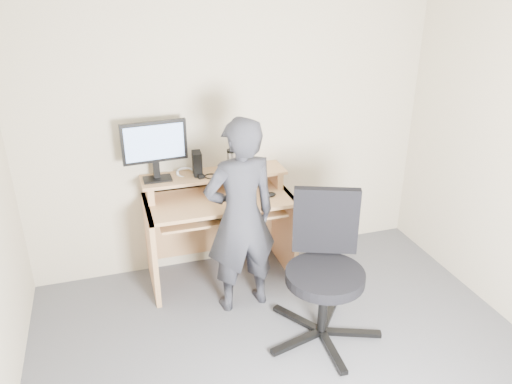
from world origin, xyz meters
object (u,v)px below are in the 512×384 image
desk (217,216)px  monitor (155,146)px  person (241,217)px  office_chair (325,263)px

desk → monitor: size_ratio=2.34×
monitor → person: (0.53, -0.58, -0.43)m
monitor → person: bearing=-52.1°
desk → person: 0.56m
desk → office_chair: size_ratio=1.14×
desk → person: size_ratio=0.78×
person → monitor: bearing=-54.1°
person → office_chair: bearing=127.7°
person → desk: bearing=-89.6°
desk → office_chair: 1.13m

